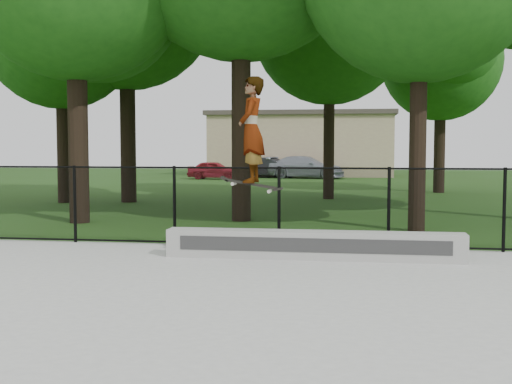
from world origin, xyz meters
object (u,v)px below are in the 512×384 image
at_px(car_c, 306,167).
at_px(skater_airborne, 252,132).
at_px(car_b, 271,168).
at_px(grind_ledge, 313,245).
at_px(car_a, 215,170).

bearing_deg(car_c, skater_airborne, -166.93).
relative_size(car_b, car_c, 0.80).
distance_m(grind_ledge, car_c, 29.07).
bearing_deg(skater_airborne, car_a, 103.37).
bearing_deg(car_c, grind_ledge, -164.93).
xyz_separation_m(grind_ledge, car_a, (-7.49, 27.10, 0.25)).
height_order(car_a, skater_airborne, skater_airborne).
relative_size(car_a, skater_airborne, 1.69).
xyz_separation_m(car_b, skater_airborne, (3.36, -29.59, 1.53)).
relative_size(car_a, car_c, 0.73).
relative_size(car_a, car_b, 0.92).
distance_m(car_a, car_c, 5.68).
bearing_deg(car_b, car_c, -84.52).
distance_m(car_a, skater_airborne, 28.10).
height_order(car_c, skater_airborne, skater_airborne).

